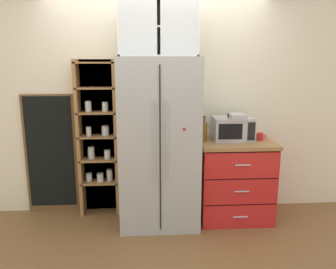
{
  "coord_description": "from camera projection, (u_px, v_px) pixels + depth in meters",
  "views": [
    {
      "loc": [
        -0.12,
        -3.55,
        1.79
      ],
      "look_at": [
        0.1,
        -0.0,
        1.01
      ],
      "focal_mm": 35.55,
      "sensor_mm": 36.0,
      "label": 1
    }
  ],
  "objects": [
    {
      "name": "ground_plane",
      "position": [
        159.0,
        220.0,
        3.85
      ],
      "size": [
        10.64,
        10.64,
        0.0
      ],
      "primitive_type": "plane",
      "color": "brown"
    },
    {
      "name": "wall_back_cream",
      "position": [
        158.0,
        106.0,
        3.97
      ],
      "size": [
        4.94,
        0.1,
        2.55
      ],
      "primitive_type": "cube",
      "color": "silver",
      "rests_on": "ground"
    },
    {
      "name": "refrigerator",
      "position": [
        159.0,
        143.0,
        3.65
      ],
      "size": [
        0.85,
        0.73,
        1.84
      ],
      "color": "#ADAFB5",
      "rests_on": "ground"
    },
    {
      "name": "pantry_shelf_column",
      "position": [
        99.0,
        137.0,
        3.9
      ],
      "size": [
        0.51,
        0.25,
        1.82
      ],
      "color": "brown",
      "rests_on": "ground"
    },
    {
      "name": "counter_cabinet",
      "position": [
        234.0,
        179.0,
        3.85
      ],
      "size": [
        0.84,
        0.65,
        0.92
      ],
      "color": "red",
      "rests_on": "ground"
    },
    {
      "name": "microwave",
      "position": [
        232.0,
        129.0,
        3.76
      ],
      "size": [
        0.44,
        0.33,
        0.26
      ],
      "color": "#ADAFB5",
      "rests_on": "counter_cabinet"
    },
    {
      "name": "coffee_maker",
      "position": [
        236.0,
        127.0,
        3.72
      ],
      "size": [
        0.17,
        0.2,
        0.31
      ],
      "color": "#B7B7BC",
      "rests_on": "counter_cabinet"
    },
    {
      "name": "mug_red",
      "position": [
        260.0,
        136.0,
        3.77
      ],
      "size": [
        0.11,
        0.07,
        0.08
      ],
      "color": "red",
      "rests_on": "counter_cabinet"
    },
    {
      "name": "bottle_amber",
      "position": [
        204.0,
        130.0,
        3.7
      ],
      "size": [
        0.07,
        0.07,
        0.29
      ],
      "color": "brown",
      "rests_on": "counter_cabinet"
    },
    {
      "name": "upper_cabinet",
      "position": [
        158.0,
        28.0,
        3.43
      ],
      "size": [
        0.81,
        0.32,
        0.59
      ],
      "color": "silver",
      "rests_on": "refrigerator"
    },
    {
      "name": "chalkboard_menu",
      "position": [
        51.0,
        154.0,
        3.94
      ],
      "size": [
        0.6,
        0.04,
        1.43
      ],
      "color": "brown",
      "rests_on": "ground"
    }
  ]
}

